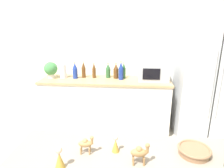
# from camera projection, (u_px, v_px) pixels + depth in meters

# --- Properties ---
(wall_back) EXTENTS (8.00, 0.06, 2.55)m
(wall_back) POSITION_uv_depth(u_px,v_px,m) (123.00, 54.00, 3.50)
(wall_back) COLOR white
(wall_back) RESTS_ON ground_plane
(back_counter) EXTENTS (2.13, 0.63, 0.90)m
(back_counter) POSITION_uv_depth(u_px,v_px,m) (105.00, 104.00, 3.45)
(back_counter) COLOR silver
(back_counter) RESTS_ON ground_plane
(refrigerator) EXTENTS (0.89, 0.70, 1.74)m
(refrigerator) POSITION_uv_depth(u_px,v_px,m) (207.00, 84.00, 3.14)
(refrigerator) COLOR silver
(refrigerator) RESTS_ON ground_plane
(potted_plant) EXTENTS (0.22, 0.22, 0.27)m
(potted_plant) POSITION_uv_depth(u_px,v_px,m) (51.00, 69.00, 3.34)
(potted_plant) COLOR silver
(potted_plant) RESTS_ON back_counter
(paper_towel_roll) EXTENTS (0.11, 0.11, 0.23)m
(paper_towel_roll) POSITION_uv_depth(u_px,v_px,m) (63.00, 71.00, 3.36)
(paper_towel_roll) COLOR white
(paper_towel_roll) RESTS_ON back_counter
(microwave) EXTENTS (0.48, 0.37, 0.28)m
(microwave) POSITION_uv_depth(u_px,v_px,m) (153.00, 71.00, 3.23)
(microwave) COLOR #B2B5BA
(microwave) RESTS_ON back_counter
(back_bottle_0) EXTENTS (0.08, 0.08, 0.30)m
(back_bottle_0) POSITION_uv_depth(u_px,v_px,m) (121.00, 71.00, 3.25)
(back_bottle_0) COLOR navy
(back_bottle_0) RESTS_ON back_counter
(back_bottle_1) EXTENTS (0.06, 0.06, 0.26)m
(back_bottle_1) POSITION_uv_depth(u_px,v_px,m) (94.00, 71.00, 3.36)
(back_bottle_1) COLOR brown
(back_bottle_1) RESTS_ON back_counter
(back_bottle_2) EXTENTS (0.08, 0.08, 0.25)m
(back_bottle_2) POSITION_uv_depth(u_px,v_px,m) (108.00, 71.00, 3.37)
(back_bottle_2) COLOR #2D6033
(back_bottle_2) RESTS_ON back_counter
(back_bottle_3) EXTENTS (0.08, 0.08, 0.26)m
(back_bottle_3) POSITION_uv_depth(u_px,v_px,m) (116.00, 71.00, 3.33)
(back_bottle_3) COLOR brown
(back_bottle_3) RESTS_ON back_counter
(back_bottle_4) EXTENTS (0.07, 0.07, 0.26)m
(back_bottle_4) POSITION_uv_depth(u_px,v_px,m) (124.00, 71.00, 3.34)
(back_bottle_4) COLOR #2D6033
(back_bottle_4) RESTS_ON back_counter
(back_bottle_5) EXTENTS (0.08, 0.08, 0.27)m
(back_bottle_5) POSITION_uv_depth(u_px,v_px,m) (75.00, 71.00, 3.32)
(back_bottle_5) COLOR navy
(back_bottle_5) RESTS_ON back_counter
(back_bottle_6) EXTENTS (0.07, 0.07, 0.27)m
(back_bottle_6) POSITION_uv_depth(u_px,v_px,m) (84.00, 70.00, 3.38)
(back_bottle_6) COLOR brown
(back_bottle_6) RESTS_ON back_counter
(fruit_bowl) EXTENTS (0.22, 0.22, 0.05)m
(fruit_bowl) POSITION_uv_depth(u_px,v_px,m) (194.00, 151.00, 1.34)
(fruit_bowl) COLOR #8C6647
(fruit_bowl) RESTS_ON bar_counter
(camel_figurine) EXTENTS (0.11, 0.05, 0.13)m
(camel_figurine) POSITION_uv_depth(u_px,v_px,m) (86.00, 143.00, 1.34)
(camel_figurine) COLOR #A87F4C
(camel_figurine) RESTS_ON bar_counter
(camel_figurine_second) EXTENTS (0.12, 0.06, 0.15)m
(camel_figurine_second) POSITION_uv_depth(u_px,v_px,m) (140.00, 152.00, 1.23)
(camel_figurine_second) COLOR olive
(camel_figurine_second) RESTS_ON bar_counter
(wise_man_figurine_crimson) EXTENTS (0.06, 0.06, 0.15)m
(wise_man_figurine_crimson) POSITION_uv_depth(u_px,v_px,m) (60.00, 159.00, 1.20)
(wise_man_figurine_crimson) COLOR #B28933
(wise_man_figurine_crimson) RESTS_ON bar_counter
(wise_man_figurine_purple) EXTENTS (0.05, 0.05, 0.12)m
(wise_man_figurine_purple) POSITION_uv_depth(u_px,v_px,m) (116.00, 145.00, 1.37)
(wise_man_figurine_purple) COLOR #B28933
(wise_man_figurine_purple) RESTS_ON bar_counter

